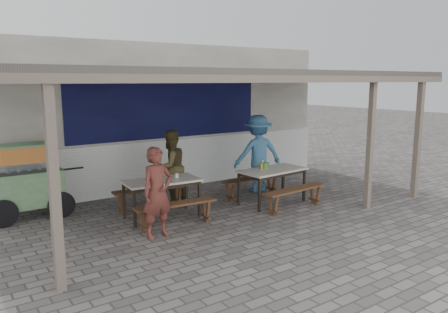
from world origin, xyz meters
TOP-DOWN VIEW (x-y plane):
  - ground at (0.00, 0.00)m, footprint 60.00×60.00m
  - back_wall at (-0.00, 3.58)m, footprint 9.00×1.28m
  - warung_roof at (0.02, 0.90)m, footprint 9.00×4.21m
  - table_left at (-1.48, 0.93)m, footprint 1.48×0.83m
  - bench_left_street at (-1.53, 0.29)m, footprint 1.55×0.40m
  - bench_left_wall at (-1.43, 1.56)m, footprint 1.55×0.40m
  - table_right at (0.94, 0.49)m, footprint 1.52×0.86m
  - bench_right_street at (0.99, -0.16)m, footprint 1.59×0.39m
  - bench_right_wall at (0.89, 1.14)m, footprint 1.59×0.39m
  - vendor_cart at (-3.60, 2.36)m, footprint 1.83×0.71m
  - patron_street_side at (-2.02, 0.01)m, footprint 0.60×0.42m
  - patron_wall_side at (-0.83, 1.79)m, footprint 0.87×0.73m
  - patron_right_table at (1.36, 1.50)m, footprint 1.32×0.98m
  - tissue_box at (0.81, 0.66)m, footprint 0.16×0.16m
  - donation_box at (0.85, 0.65)m, footprint 0.21×0.17m
  - condiment_jar at (-1.14, 0.96)m, footprint 0.07×0.07m
  - condiment_bowl at (-1.65, 0.91)m, footprint 0.25×0.25m

SIDE VIEW (x-z plane):
  - ground at x=0.00m, z-range 0.00..0.00m
  - bench_left_street at x=-1.53m, z-range 0.11..0.56m
  - bench_left_wall at x=-1.43m, z-range 0.11..0.56m
  - bench_right_street at x=0.99m, z-range 0.12..0.57m
  - bench_right_wall at x=0.89m, z-range 0.12..0.57m
  - table_left at x=-1.48m, z-range 0.30..1.05m
  - table_right at x=0.94m, z-range 0.30..1.05m
  - condiment_bowl at x=-1.65m, z-range 0.75..0.80m
  - patron_street_side at x=-2.02m, z-range 0.00..1.55m
  - vendor_cart at x=-3.60m, z-range 0.06..1.51m
  - condiment_jar at x=-1.14m, z-range 0.75..0.83m
  - patron_wall_side at x=-0.83m, z-range 0.00..1.58m
  - tissue_box at x=0.81m, z-range 0.75..0.87m
  - donation_box at x=0.85m, z-range 0.75..0.87m
  - patron_right_table at x=1.36m, z-range 0.00..1.83m
  - back_wall at x=0.00m, z-range -0.03..3.47m
  - warung_roof at x=0.02m, z-range 1.31..4.12m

